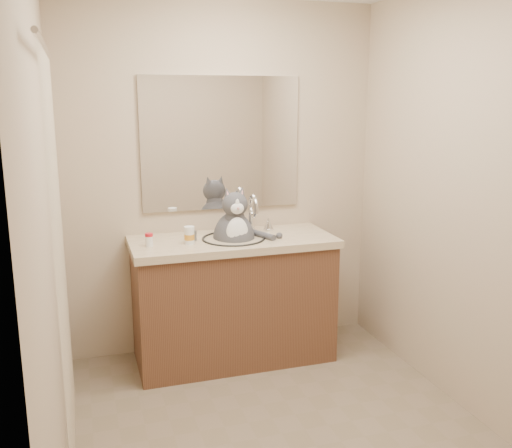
# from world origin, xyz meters

# --- Properties ---
(room) EXTENTS (2.22, 2.52, 2.42)m
(room) POSITION_xyz_m (0.00, 0.00, 1.20)
(room) COLOR #7B6955
(room) RESTS_ON ground
(vanity) EXTENTS (1.34, 0.59, 1.12)m
(vanity) POSITION_xyz_m (0.00, 0.96, 0.44)
(vanity) COLOR brown
(vanity) RESTS_ON ground
(mirror) EXTENTS (1.10, 0.02, 0.90)m
(mirror) POSITION_xyz_m (0.00, 1.24, 1.45)
(mirror) COLOR white
(mirror) RESTS_ON room
(shower_curtain) EXTENTS (0.02, 1.30, 1.93)m
(shower_curtain) POSITION_xyz_m (-1.05, 0.10, 1.03)
(shower_curtain) COLOR beige
(shower_curtain) RESTS_ON ground
(cat) EXTENTS (0.39, 0.33, 0.55)m
(cat) POSITION_xyz_m (0.01, 0.97, 0.87)
(cat) COLOR #4D4D53
(cat) RESTS_ON vanity
(pill_bottle_redcap) EXTENTS (0.06, 0.06, 0.08)m
(pill_bottle_redcap) POSITION_xyz_m (-0.55, 0.91, 0.89)
(pill_bottle_redcap) COLOR white
(pill_bottle_redcap) RESTS_ON vanity
(pill_bottle_orange) EXTENTS (0.07, 0.07, 0.11)m
(pill_bottle_orange) POSITION_xyz_m (-0.30, 0.90, 0.90)
(pill_bottle_orange) COLOR white
(pill_bottle_orange) RESTS_ON vanity
(grey_canister) EXTENTS (0.05, 0.05, 0.07)m
(grey_canister) POSITION_xyz_m (-0.26, 0.98, 0.88)
(grey_canister) COLOR slate
(grey_canister) RESTS_ON vanity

